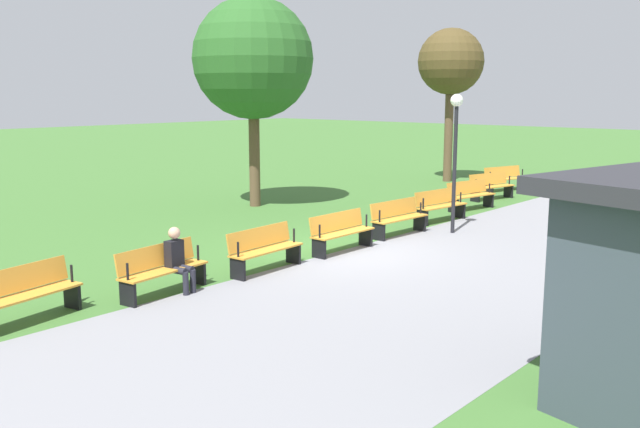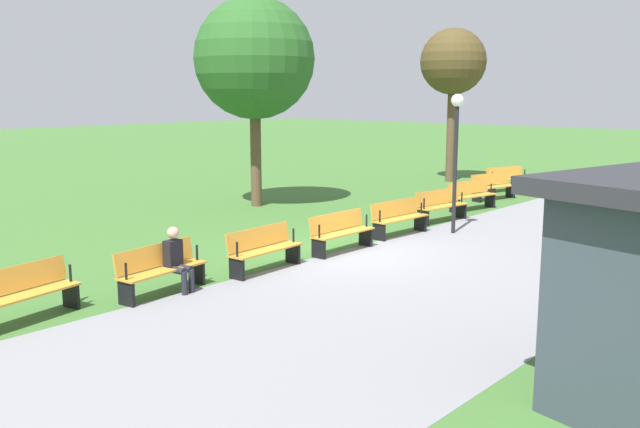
% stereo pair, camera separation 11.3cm
% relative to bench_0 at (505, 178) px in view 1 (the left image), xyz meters
% --- Properties ---
extents(ground_plane, '(120.00, 120.00, 0.00)m').
position_rel_bench_0_xyz_m(ground_plane, '(11.75, 1.82, -0.47)').
color(ground_plane, '#3D6B2D').
extents(path_paving, '(38.18, 6.17, 0.01)m').
position_rel_bench_0_xyz_m(path_paving, '(11.75, 4.80, -0.47)').
color(path_paving, gray).
rests_on(path_paving, ground).
extents(bench_0, '(1.87, 0.98, 0.89)m').
position_rel_bench_0_xyz_m(bench_0, '(0.00, 0.00, 0.00)').
color(bench_0, orange).
rests_on(bench_0, ground).
extents(bench_1, '(1.87, 0.89, 0.89)m').
position_rel_bench_0_xyz_m(bench_1, '(2.30, 0.63, 0.00)').
color(bench_1, orange).
rests_on(bench_1, ground).
extents(bench_2, '(1.86, 0.79, 0.89)m').
position_rel_bench_0_xyz_m(bench_2, '(4.63, 1.12, 0.00)').
color(bench_2, orange).
rests_on(bench_2, ground).
extents(bench_3, '(1.85, 0.68, 0.89)m').
position_rel_bench_0_xyz_m(bench_3, '(6.99, 1.47, 0.00)').
color(bench_3, orange).
rests_on(bench_3, ground).
extents(bench_4, '(1.83, 0.58, 0.89)m').
position_rel_bench_0_xyz_m(bench_4, '(9.36, 1.68, 0.00)').
color(bench_4, orange).
rests_on(bench_4, ground).
extents(bench_5, '(1.81, 0.47, 0.89)m').
position_rel_bench_0_xyz_m(bench_5, '(11.75, 1.75, 0.00)').
color(bench_5, orange).
rests_on(bench_5, ground).
extents(bench_6, '(1.83, 0.58, 0.89)m').
position_rel_bench_0_xyz_m(bench_6, '(14.13, 1.68, 0.00)').
color(bench_6, orange).
rests_on(bench_6, ground).
extents(bench_7, '(1.85, 0.68, 0.89)m').
position_rel_bench_0_xyz_m(bench_7, '(16.50, 1.47, 0.00)').
color(bench_7, orange).
rests_on(bench_7, ground).
extents(bench_8, '(1.86, 0.79, 0.89)m').
position_rel_bench_0_xyz_m(bench_8, '(18.86, 1.12, 0.00)').
color(bench_8, orange).
rests_on(bench_8, ground).
extents(person_seated, '(0.37, 0.55, 1.20)m').
position_rel_bench_0_xyz_m(person_seated, '(16.21, 1.58, 0.16)').
color(person_seated, black).
rests_on(person_seated, ground).
extents(tree_1, '(3.78, 3.78, 6.54)m').
position_rel_bench_0_xyz_m(tree_1, '(8.55, -4.44, 4.16)').
color(tree_1, brown).
rests_on(tree_1, ground).
extents(tree_2, '(2.64, 2.64, 6.15)m').
position_rel_bench_0_xyz_m(tree_2, '(-1.03, -3.05, 4.29)').
color(tree_2, brown).
rests_on(tree_2, ground).
extents(lamp_post, '(0.32, 0.32, 3.57)m').
position_rel_bench_0_xyz_m(lamp_post, '(8.18, 2.59, 2.05)').
color(lamp_post, black).
rests_on(lamp_post, ground).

